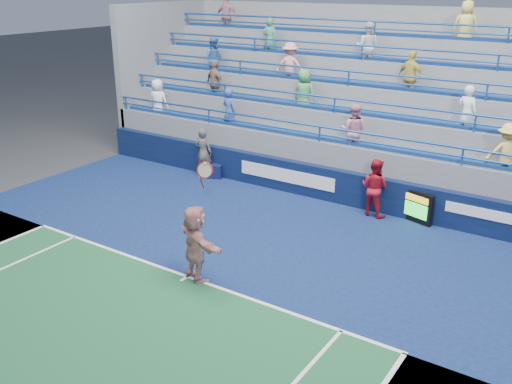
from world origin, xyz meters
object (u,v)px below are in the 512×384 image
Objects in this scene: line_judge at (203,152)px; ball_girl at (374,188)px; serve_speed_board at (412,205)px; tennis_player at (196,243)px; judge_chair at (216,170)px.

line_judge reaches higher than ball_girl.
serve_speed_board is 1.21m from ball_girl.
ball_girl is at bearing -167.14° from serve_speed_board.
ball_girl is at bearing 71.84° from tennis_player.
serve_speed_board is 0.45× the size of tennis_player.
ball_girl is (6.14, -0.16, 0.61)m from judge_chair.
tennis_player is at bearing -56.16° from judge_chair.
judge_chair is at bearing -179.24° from serve_speed_board.
judge_chair is (-7.24, -0.10, -0.20)m from serve_speed_board.
serve_speed_board is at bearing 63.85° from tennis_player.
line_judge reaches higher than serve_speed_board.
line_judge is at bearing -178.29° from serve_speed_board.
tennis_player reaches higher than ball_girl.
serve_speed_board is 7.25m from judge_chair.
tennis_player is 7.61m from line_judge.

